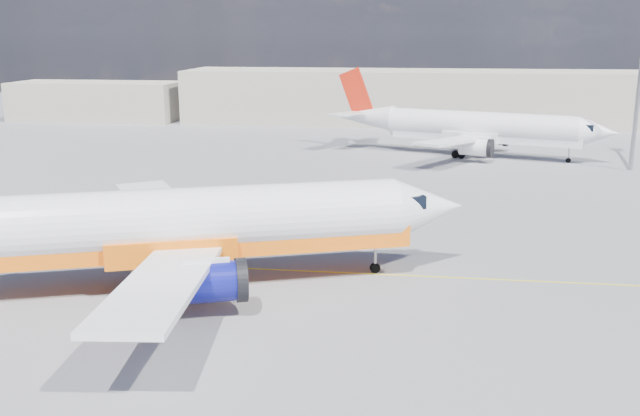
# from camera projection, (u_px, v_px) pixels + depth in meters

# --- Properties ---
(ground) EXTENTS (240.00, 240.00, 0.00)m
(ground) POSITION_uv_depth(u_px,v_px,m) (308.00, 289.00, 39.03)
(ground) COLOR slate
(ground) RESTS_ON ground
(taxi_line) EXTENTS (70.00, 0.15, 0.01)m
(taxi_line) POSITION_uv_depth(u_px,v_px,m) (315.00, 271.00, 41.92)
(taxi_line) COLOR yellow
(taxi_line) RESTS_ON ground
(terminal_main) EXTENTS (70.00, 14.00, 8.00)m
(terminal_main) POSITION_uv_depth(u_px,v_px,m) (413.00, 97.00, 109.57)
(terminal_main) COLOR beige
(terminal_main) RESTS_ON ground
(terminal_annex) EXTENTS (26.00, 10.00, 6.00)m
(terminal_annex) POSITION_uv_depth(u_px,v_px,m) (97.00, 101.00, 113.41)
(terminal_annex) COLOR beige
(terminal_annex) RESTS_ON ground
(main_jet) EXTENTS (34.94, 26.48, 10.65)m
(main_jet) POSITION_uv_depth(u_px,v_px,m) (170.00, 225.00, 38.47)
(main_jet) COLOR white
(main_jet) RESTS_ON ground
(second_jet) EXTENTS (31.84, 24.22, 9.65)m
(second_jet) POSITION_uv_depth(u_px,v_px,m) (473.00, 128.00, 80.38)
(second_jet) COLOR white
(second_jet) RESTS_ON ground
(traffic_cone) EXTENTS (0.37, 0.37, 0.52)m
(traffic_cone) POSITION_uv_depth(u_px,v_px,m) (128.00, 303.00, 36.36)
(traffic_cone) COLOR white
(traffic_cone) RESTS_ON ground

